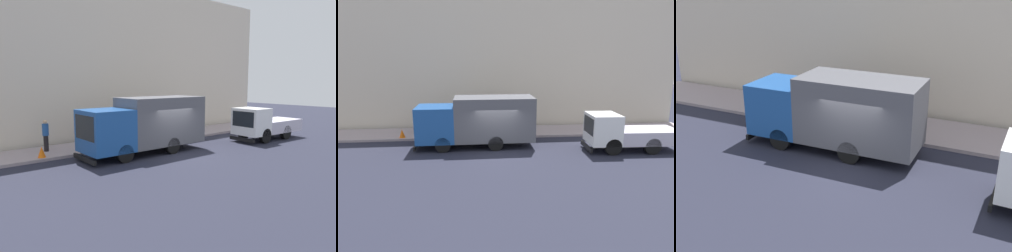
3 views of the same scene
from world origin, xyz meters
TOP-DOWN VIEW (x-y plane):
  - ground at (0.00, 0.00)m, footprint 80.00×80.00m
  - sidewalk at (4.62, 0.00)m, footprint 3.24×30.00m
  - building_facade at (6.74, 0.00)m, footprint 0.50×30.00m
  - large_utility_truck at (1.33, 1.11)m, footprint 2.42×7.29m
  - small_flatbed_truck at (-0.38, -7.59)m, footprint 2.26×5.56m
  - pedestrian_walking at (5.07, 0.31)m, footprint 0.51×0.51m
  - pedestrian_standing at (3.60, 3.12)m, footprint 0.52×0.52m
  - pedestrian_third at (4.71, 5.54)m, footprint 0.46×0.46m
  - traffic_cone_orange at (3.37, 6.24)m, footprint 0.40×0.40m

SIDE VIEW (x-z plane):
  - ground at x=0.00m, z-range 0.00..0.00m
  - sidewalk at x=4.62m, z-range 0.00..0.15m
  - traffic_cone_orange at x=3.37m, z-range 0.15..0.73m
  - pedestrian_walking at x=5.07m, z-range 0.19..1.81m
  - pedestrian_standing at x=3.60m, z-range 0.20..1.96m
  - small_flatbed_truck at x=-0.38m, z-range -0.05..2.21m
  - pedestrian_third at x=4.71m, z-range 0.21..1.97m
  - large_utility_truck at x=1.33m, z-range 0.13..3.25m
  - building_facade at x=6.74m, z-range 0.00..10.83m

